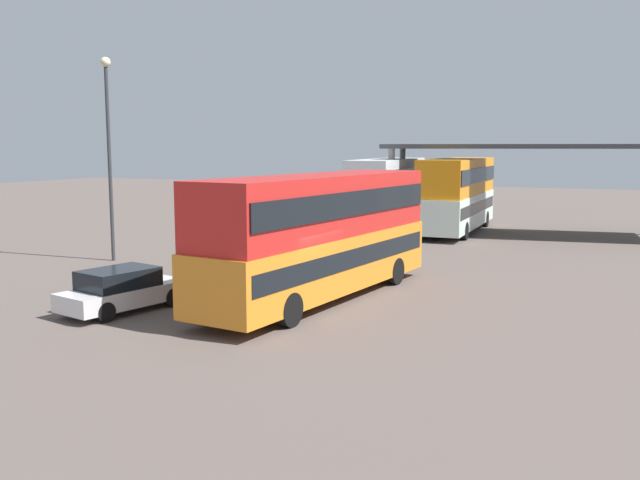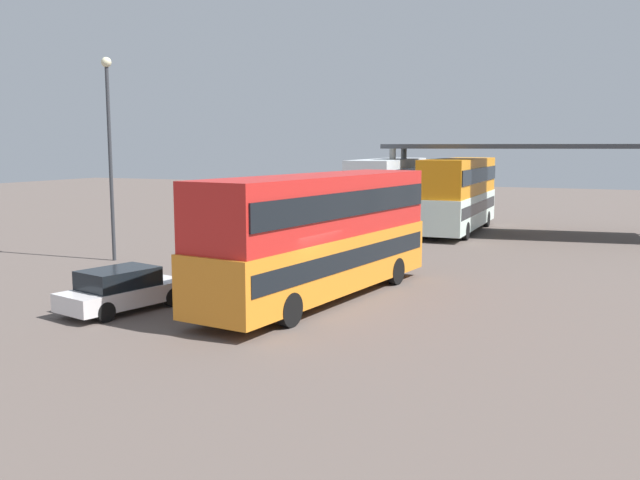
{
  "view_description": "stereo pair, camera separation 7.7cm",
  "coord_description": "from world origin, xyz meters",
  "px_view_note": "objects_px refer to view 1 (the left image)",
  "views": [
    {
      "loc": [
        8.98,
        -18.6,
        5.09
      ],
      "look_at": [
        0.07,
        2.03,
        2.0
      ],
      "focal_mm": 38.3,
      "sensor_mm": 36.0,
      "label": 1
    },
    {
      "loc": [
        9.05,
        -18.57,
        5.09
      ],
      "look_at": [
        0.07,
        2.03,
        2.0
      ],
      "focal_mm": 38.3,
      "sensor_mm": 36.0,
      "label": 2
    }
  ],
  "objects_px": {
    "double_decker_near_canopy": "(387,192)",
    "double_decker_main": "(320,231)",
    "lamppost_tall": "(109,137)",
    "parked_hatchback": "(123,290)",
    "double_decker_mid_row": "(458,192)"
  },
  "relations": [
    {
      "from": "parked_hatchback",
      "to": "double_decker_near_canopy",
      "type": "relative_size",
      "value": 0.39
    },
    {
      "from": "parked_hatchback",
      "to": "lamppost_tall",
      "type": "height_order",
      "value": "lamppost_tall"
    },
    {
      "from": "double_decker_near_canopy",
      "to": "lamppost_tall",
      "type": "relative_size",
      "value": 1.23
    },
    {
      "from": "double_decker_main",
      "to": "parked_hatchback",
      "type": "relative_size",
      "value": 2.7
    },
    {
      "from": "double_decker_near_canopy",
      "to": "double_decker_mid_row",
      "type": "xyz_separation_m",
      "value": [
        3.96,
        1.31,
        0.02
      ]
    },
    {
      "from": "double_decker_main",
      "to": "lamppost_tall",
      "type": "distance_m",
      "value": 12.56
    },
    {
      "from": "double_decker_mid_row",
      "to": "lamppost_tall",
      "type": "relative_size",
      "value": 1.23
    },
    {
      "from": "double_decker_near_canopy",
      "to": "double_decker_main",
      "type": "bearing_deg",
      "value": -172.86
    },
    {
      "from": "double_decker_near_canopy",
      "to": "lamppost_tall",
      "type": "distance_m",
      "value": 17.4
    },
    {
      "from": "double_decker_main",
      "to": "double_decker_near_canopy",
      "type": "height_order",
      "value": "double_decker_near_canopy"
    },
    {
      "from": "double_decker_main",
      "to": "double_decker_near_canopy",
      "type": "distance_m",
      "value": 18.93
    },
    {
      "from": "lamppost_tall",
      "to": "parked_hatchback",
      "type": "bearing_deg",
      "value": -48.24
    },
    {
      "from": "double_decker_main",
      "to": "double_decker_mid_row",
      "type": "xyz_separation_m",
      "value": [
        0.34,
        19.89,
        0.11
      ]
    },
    {
      "from": "double_decker_near_canopy",
      "to": "double_decker_mid_row",
      "type": "distance_m",
      "value": 4.17
    },
    {
      "from": "double_decker_near_canopy",
      "to": "lamppost_tall",
      "type": "bearing_deg",
      "value": 148.21
    }
  ]
}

